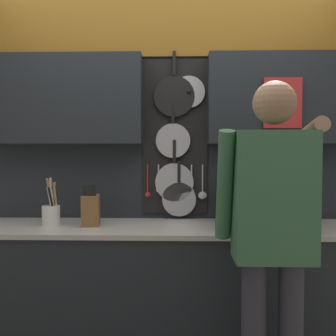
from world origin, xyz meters
TOP-DOWN VIEW (x-y plane):
  - base_cabinet_counter at (0.00, -0.00)m, footprint 2.49×0.59m
  - back_wall_unit at (-0.00, 0.26)m, footprint 3.06×0.23m
  - microwave at (0.58, -0.00)m, footprint 0.46×0.38m
  - knife_block at (-0.48, -0.00)m, footprint 0.13×0.16m
  - utensil_crock at (-0.74, -0.00)m, footprint 0.12×0.12m
  - person at (0.55, -0.58)m, footprint 0.54×0.66m

SIDE VIEW (x-z plane):
  - base_cabinet_counter at x=0.00m, z-range 0.00..0.89m
  - utensil_crock at x=-0.74m, z-range 0.81..1.13m
  - knife_block at x=-0.48m, z-range 0.86..1.13m
  - person at x=0.55m, z-range 0.17..1.87m
  - microwave at x=0.58m, z-range 0.89..1.19m
  - back_wall_unit at x=0.00m, z-range 0.23..2.77m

